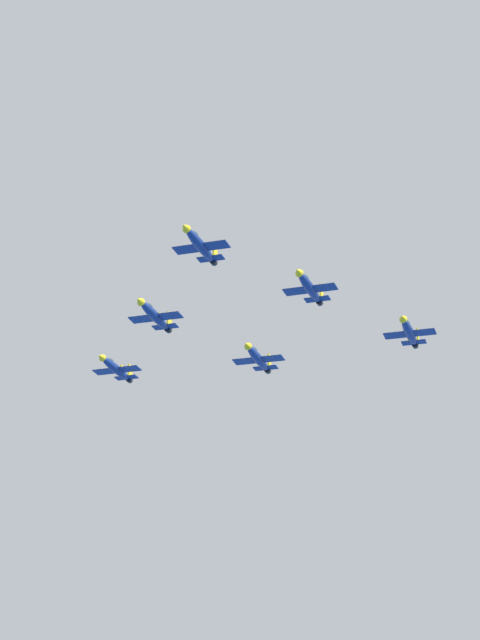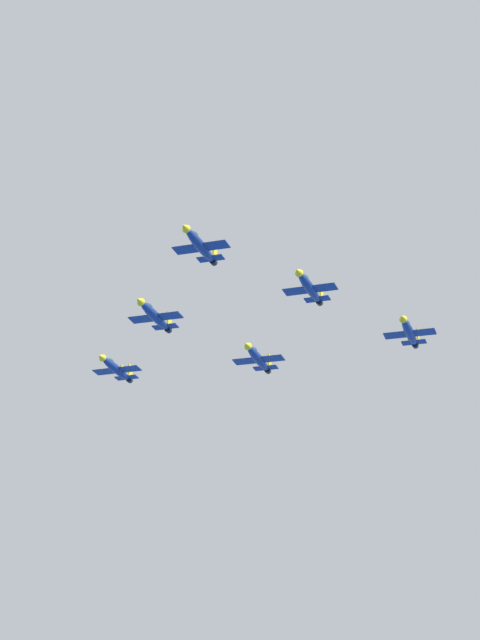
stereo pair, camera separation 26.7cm
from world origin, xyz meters
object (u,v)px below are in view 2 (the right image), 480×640
jet_right_wingman (154,315)px  jet_left_wingman (309,287)px  jet_left_outer (409,332)px  jet_lead (200,245)px  jet_right_outer (116,368)px  jet_slot_rear (258,358)px

jet_right_wingman → jet_left_wingman: bearing=89.9°
jet_right_wingman → jet_left_outer: jet_right_wingman is taller
jet_left_wingman → jet_right_wingman: 30.91m
jet_lead → jet_left_wingman: 23.96m
jet_right_wingman → jet_right_outer: size_ratio=1.04×
jet_left_wingman → jet_right_outer: (17.96, 46.33, -5.11)m
jet_lead → jet_left_wingman: bearing=140.3°
jet_slot_rear → jet_right_wingman: bearing=-41.1°
jet_lead → jet_left_outer: 48.09m
jet_left_outer → jet_right_wingman: bearing=-69.4°
jet_slot_rear → jet_lead: bearing=-0.8°
jet_left_outer → jet_right_outer: (-0.24, 61.68, -1.13)m
jet_left_wingman → jet_right_outer: 49.95m
jet_left_wingman → jet_slot_rear: bearing=-138.7°
jet_left_wingman → jet_right_wingman: (-0.12, 30.84, -2.01)m
jet_left_wingman → jet_right_wingman: size_ratio=0.98×
jet_slot_rear → jet_left_outer: bearing=89.2°
jet_lead → jet_slot_rear: size_ratio=0.98×
jet_left_outer → jet_right_outer: size_ratio=1.01×
jet_left_wingman → jet_slot_rear: jet_left_wingman is taller
jet_right_wingman → jet_right_outer: (18.08, 15.49, -3.10)m
jet_right_outer → jet_left_outer: bearing=90.5°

